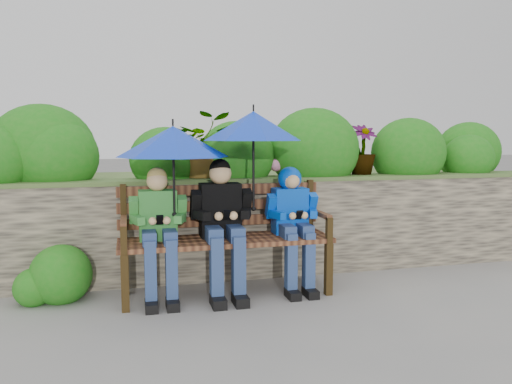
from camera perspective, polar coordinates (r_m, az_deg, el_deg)
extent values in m
plane|color=slate|center=(4.63, 0.31, -11.90)|extent=(60.00, 60.00, 0.00)
cube|color=#3C3831|center=(5.22, -1.78, -4.16)|extent=(8.00, 0.40, 1.00)
cube|color=#3B5229|center=(5.15, -1.80, 1.44)|extent=(8.00, 0.42, 0.04)
cube|color=#3B5229|center=(6.38, -4.14, -2.42)|extent=(8.00, 2.00, 0.96)
ellipsoid|color=#196F14|center=(5.28, -22.10, 3.79)|extent=(0.86, 0.69, 0.77)
ellipsoid|color=#196F14|center=(5.22, -10.29, 3.72)|extent=(0.73, 0.59, 0.66)
ellipsoid|color=#196F14|center=(5.32, -2.23, 4.15)|extent=(0.82, 0.66, 0.74)
ellipsoid|color=#196F14|center=(5.56, 6.67, 4.82)|extent=(1.02, 0.82, 0.92)
ellipsoid|color=#196F14|center=(6.04, 17.02, 4.33)|extent=(0.89, 0.71, 0.80)
ellipsoid|color=#196F14|center=(6.48, 23.11, 3.54)|extent=(0.63, 0.51, 0.57)
ellipsoid|color=#196F14|center=(6.98, 23.09, 4.24)|extent=(0.85, 0.68, 0.77)
ellipsoid|color=#196F14|center=(5.40, -23.22, 4.34)|extent=(1.03, 0.83, 0.93)
sphere|color=#C06D93|center=(5.16, -21.86, 2.55)|extent=(0.14, 0.14, 0.14)
sphere|color=#C06D93|center=(5.34, 2.27, 3.12)|extent=(0.14, 0.14, 0.14)
sphere|color=#C06D93|center=(5.99, 16.99, 3.19)|extent=(0.14, 0.14, 0.14)
imported|color=#196F14|center=(5.16, -6.14, 5.35)|extent=(0.60, 0.52, 0.67)
imported|color=#196F14|center=(5.70, 12.05, 4.77)|extent=(0.31, 0.31, 0.56)
sphere|color=#196F14|center=(4.80, -21.40, -8.82)|extent=(0.54, 0.54, 0.54)
sphere|color=#196F14|center=(4.81, -24.08, -9.96)|extent=(0.34, 0.34, 0.34)
cube|color=#2E210D|center=(4.33, -14.74, -10.07)|extent=(0.06, 0.06, 0.48)
cube|color=#2E210D|center=(4.80, -14.71, -8.46)|extent=(0.06, 0.06, 0.48)
cube|color=#2E210D|center=(4.67, 8.29, -8.71)|extent=(0.06, 0.06, 0.48)
cube|color=#2E210D|center=(5.11, 6.18, -7.38)|extent=(0.06, 0.06, 0.48)
cube|color=#432417|center=(4.38, -2.88, -6.11)|extent=(1.94, 0.11, 0.04)
cube|color=#432417|center=(4.52, -3.23, -5.74)|extent=(1.94, 0.11, 0.04)
cube|color=#432417|center=(4.65, -3.57, -5.38)|extent=(1.94, 0.11, 0.04)
cube|color=#432417|center=(4.79, -3.88, -5.05)|extent=(1.94, 0.11, 0.04)
cube|color=#2E210D|center=(4.71, -14.88, -2.37)|extent=(0.05, 0.05, 0.54)
cube|color=#432417|center=(4.46, -14.90, -3.28)|extent=(0.05, 0.50, 0.04)
cube|color=#2E210D|center=(4.24, -14.88, -5.39)|extent=(0.05, 0.05, 0.24)
cube|color=#2E210D|center=(5.03, 6.17, -1.66)|extent=(0.05, 0.05, 0.54)
cube|color=#432417|center=(4.79, 7.27, -2.46)|extent=(0.05, 0.50, 0.04)
cube|color=#2E210D|center=(4.59, 8.36, -4.36)|extent=(0.05, 0.05, 0.24)
cube|color=#432417|center=(4.82, -4.03, -3.29)|extent=(1.94, 0.04, 0.10)
cube|color=#432417|center=(4.79, -4.04, -1.51)|extent=(1.94, 0.04, 0.10)
cube|color=#432417|center=(4.78, -4.05, 0.28)|extent=(1.94, 0.04, 0.10)
cube|color=#2D6F28|center=(4.56, -11.16, -2.59)|extent=(0.33, 0.20, 0.45)
sphere|color=#DEAD72|center=(4.50, -11.23, 1.24)|extent=(0.19, 0.19, 0.19)
sphere|color=#B59341|center=(4.51, -11.24, 1.66)|extent=(0.18, 0.18, 0.18)
cube|color=navy|center=(4.43, -12.14, -5.05)|extent=(0.12, 0.31, 0.12)
cube|color=navy|center=(4.35, -11.96, -9.23)|extent=(0.10, 0.11, 0.59)
cube|color=black|center=(4.37, -11.85, -12.65)|extent=(0.11, 0.21, 0.08)
cube|color=navy|center=(4.44, -9.86, -4.98)|extent=(0.12, 0.31, 0.12)
cube|color=navy|center=(4.36, -9.62, -9.15)|extent=(0.10, 0.11, 0.59)
cube|color=black|center=(4.37, -9.49, -12.56)|extent=(0.11, 0.21, 0.08)
cube|color=#2D6F28|center=(4.50, -13.81, -2.02)|extent=(0.08, 0.18, 0.25)
cube|color=#2D6F28|center=(4.38, -13.38, -3.13)|extent=(0.13, 0.21, 0.07)
sphere|color=#DEAD72|center=(4.30, -11.74, -3.27)|extent=(0.07, 0.07, 0.07)
cube|color=#2D6F28|center=(4.52, -8.48, -1.87)|extent=(0.08, 0.18, 0.25)
cube|color=#2D6F28|center=(4.40, -8.68, -2.99)|extent=(0.13, 0.21, 0.07)
sphere|color=#DEAD72|center=(4.30, -10.18, -3.23)|extent=(0.07, 0.07, 0.07)
cube|color=black|center=(4.29, -10.95, -3.14)|extent=(0.06, 0.07, 0.09)
cube|color=black|center=(4.62, -4.12, -2.06)|extent=(0.37, 0.22, 0.50)
sphere|color=#DEAD72|center=(4.56, -4.11, 2.14)|extent=(0.21, 0.21, 0.21)
sphere|color=black|center=(4.57, -4.14, 2.60)|extent=(0.20, 0.20, 0.20)
cube|color=navy|center=(4.47, -4.94, -4.75)|extent=(0.13, 0.35, 0.13)
cube|color=navy|center=(4.37, -4.52, -8.99)|extent=(0.11, 0.12, 0.59)
cube|color=black|center=(4.38, -4.34, -12.40)|extent=(0.12, 0.24, 0.09)
cube|color=navy|center=(4.50, -2.49, -4.65)|extent=(0.13, 0.35, 0.13)
cube|color=navy|center=(4.40, -2.00, -8.85)|extent=(0.11, 0.12, 0.59)
cube|color=black|center=(4.42, -1.80, -12.22)|extent=(0.12, 0.24, 0.09)
cube|color=black|center=(4.52, -6.90, -1.44)|extent=(0.09, 0.20, 0.28)
cube|color=black|center=(4.40, -6.23, -2.65)|extent=(0.14, 0.23, 0.08)
sphere|color=#DEAD72|center=(4.33, -4.28, -2.78)|extent=(0.08, 0.08, 0.08)
cube|color=black|center=(4.61, -1.16, -1.26)|extent=(0.09, 0.20, 0.28)
cube|color=black|center=(4.47, -1.15, -2.46)|extent=(0.14, 0.23, 0.08)
sphere|color=#DEAD72|center=(4.35, -2.59, -2.72)|extent=(0.08, 0.08, 0.08)
cube|color=black|center=(4.33, -3.41, -2.63)|extent=(0.06, 0.07, 0.09)
cube|color=#0839B3|center=(4.79, 3.88, -2.14)|extent=(0.32, 0.19, 0.44)
sphere|color=#DEAD72|center=(4.74, 3.99, 1.40)|extent=(0.18, 0.18, 0.18)
sphere|color=#0839B3|center=(4.76, 3.87, 1.55)|extent=(0.22, 0.22, 0.22)
sphere|color=#DEAD72|center=(4.70, 4.15, 1.23)|extent=(0.13, 0.13, 0.13)
cube|color=navy|center=(4.65, 3.46, -4.40)|extent=(0.11, 0.30, 0.11)
cube|color=navy|center=(4.57, 4.02, -8.34)|extent=(0.09, 0.10, 0.58)
cube|color=black|center=(4.59, 4.22, -11.58)|extent=(0.10, 0.21, 0.08)
cube|color=navy|center=(4.70, 5.44, -4.30)|extent=(0.11, 0.30, 0.11)
cube|color=navy|center=(4.63, 6.04, -8.18)|extent=(0.09, 0.10, 0.58)
cube|color=black|center=(4.65, 6.25, -11.38)|extent=(0.10, 0.21, 0.08)
cube|color=#0839B3|center=(4.68, 1.70, -1.63)|extent=(0.08, 0.17, 0.24)
cube|color=#0839B3|center=(4.58, 2.47, -2.64)|extent=(0.12, 0.20, 0.07)
sphere|color=#DEAD72|center=(4.54, 4.21, -2.74)|extent=(0.07, 0.07, 0.07)
cube|color=#0839B3|center=(4.81, 6.37, -1.45)|extent=(0.08, 0.17, 0.24)
cube|color=#0839B3|center=(4.69, 6.57, -2.46)|extent=(0.12, 0.20, 0.07)
sphere|color=#DEAD72|center=(4.57, 5.56, -2.68)|extent=(0.07, 0.07, 0.07)
cube|color=black|center=(4.54, 4.93, -2.61)|extent=(0.06, 0.07, 0.09)
cone|color=#0A30C2|center=(4.41, -9.45, 5.71)|extent=(0.98, 0.98, 0.27)
cylinder|color=black|center=(4.41, -9.49, 7.85)|extent=(0.02, 0.02, 0.06)
cylinder|color=black|center=(4.42, -9.37, 1.56)|extent=(0.02, 0.02, 0.64)
sphere|color=black|center=(4.46, -9.30, -2.54)|extent=(0.04, 0.04, 0.04)
cone|color=#0A30C2|center=(4.56, -0.30, 7.56)|extent=(0.92, 0.92, 0.27)
cylinder|color=black|center=(4.57, -0.30, 9.60)|extent=(0.02, 0.02, 0.06)
cylinder|color=black|center=(4.57, -0.29, 2.79)|extent=(0.02, 0.02, 0.76)
sphere|color=black|center=(4.61, -0.29, -1.93)|extent=(0.04, 0.04, 0.04)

